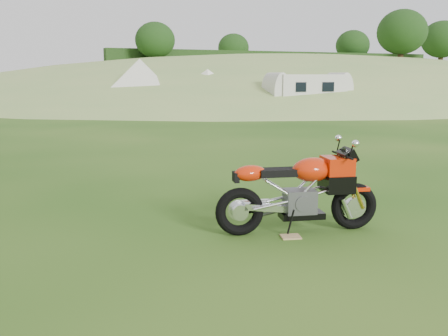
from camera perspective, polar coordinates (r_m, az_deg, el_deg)
name	(u,v)px	position (r m, az deg, el deg)	size (l,w,h in m)	color
ground	(220,252)	(5.89, -0.43, -9.55)	(120.00, 120.00, 0.00)	#19480F
hillside	(283,94)	(52.17, 6.77, 8.35)	(80.00, 64.00, 8.00)	#7BA051
hedgerow	(283,94)	(52.17, 6.77, 8.35)	(36.00, 1.20, 8.60)	black
sport_motorcycle	(299,186)	(6.51, 8.51, -2.01)	(2.07, 0.52, 1.24)	red
plywood_board	(291,237)	(6.44, 7.63, -7.78)	(0.24, 0.20, 0.02)	tan
tent_mid	(140,86)	(28.47, -9.53, 9.22)	(3.21, 3.21, 2.78)	silver
tent_right	(208,89)	(29.17, -1.88, 9.06)	(2.82, 2.82, 2.45)	white
caravan	(307,94)	(26.42, 9.48, 8.36)	(4.45, 1.99, 2.08)	beige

